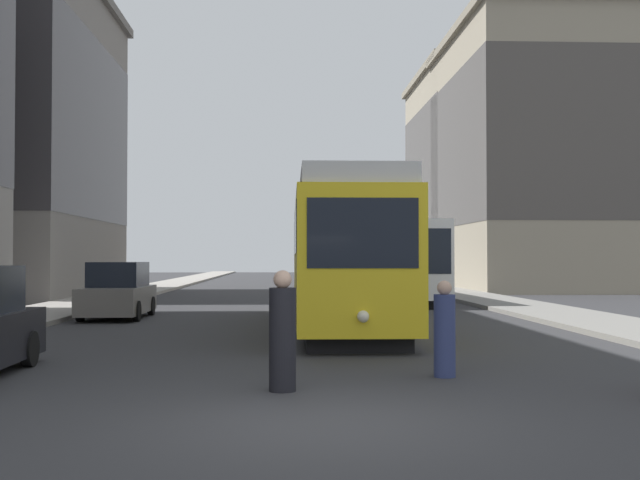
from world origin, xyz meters
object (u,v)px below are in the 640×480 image
(parked_car_left_mid, at_px, (118,292))
(pedestrian_crossing_far, at_px, (283,335))
(streetcar, at_px, (342,253))
(transit_bus, at_px, (393,258))
(pedestrian_on_sidewalk, at_px, (445,332))

(parked_car_left_mid, xyz_separation_m, pedestrian_crossing_far, (5.35, -14.26, -0.02))
(streetcar, xyz_separation_m, parked_car_left_mid, (-6.99, 3.77, -1.26))
(streetcar, relative_size, pedestrian_crossing_far, 7.57)
(transit_bus, relative_size, parked_car_left_mid, 2.96)
(streetcar, distance_m, parked_car_left_mid, 8.04)
(parked_car_left_mid, distance_m, pedestrian_crossing_far, 15.23)
(parked_car_left_mid, bearing_deg, pedestrian_crossing_far, -69.49)
(streetcar, xyz_separation_m, pedestrian_on_sidewalk, (1.01, -9.23, -1.37))
(pedestrian_crossing_far, bearing_deg, streetcar, -65.92)
(transit_bus, bearing_deg, pedestrian_crossing_far, -103.09)
(parked_car_left_mid, distance_m, pedestrian_on_sidewalk, 15.27)
(transit_bus, distance_m, pedestrian_crossing_far, 24.46)
(pedestrian_crossing_far, bearing_deg, pedestrian_on_sidewalk, -121.75)
(parked_car_left_mid, height_order, pedestrian_crossing_far, parked_car_left_mid)
(streetcar, xyz_separation_m, pedestrian_crossing_far, (-1.64, -10.48, -1.28))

